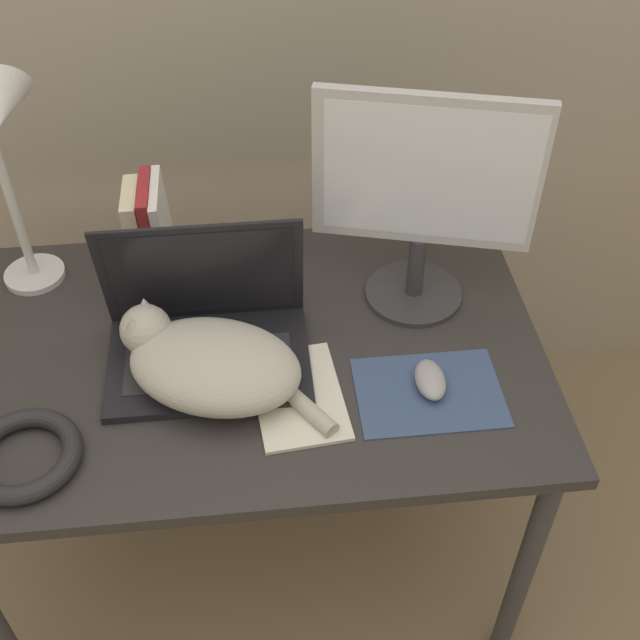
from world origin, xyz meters
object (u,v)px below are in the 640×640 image
Objects in this scene: cat at (209,363)px; notepad at (298,395)px; laptop at (207,335)px; computer_mouse at (430,380)px; cable_coil at (24,455)px; external_monitor at (424,194)px; webcam at (286,235)px; desk_lamp at (8,146)px; book_row at (149,232)px.

notepad is at bearing -16.22° from cat.
laptop reaches higher than computer_mouse.
cable_coil is (-0.32, -0.23, -0.03)m from laptop.
laptop reaches higher than notepad.
cable_coil is (-0.33, -0.15, -0.04)m from cat.
cable_coil is at bearing -154.66° from external_monitor.
webcam is (-0.26, 0.18, -0.22)m from external_monitor.
cat is 0.36m from cable_coil.
external_monitor is 0.45m from notepad.
computer_mouse is 0.91m from desk_lamp.
computer_mouse is at bearing -94.16° from external_monitor.
laptop is 0.51m from desk_lamp.
notepad is at bearing -91.36° from webcam.
external_monitor is (0.44, 0.13, 0.21)m from laptop.
computer_mouse is (0.42, -0.13, -0.03)m from laptop.
laptop is at bearing 35.70° from cable_coil.
desk_lamp is (-0.78, 0.12, 0.08)m from external_monitor.
cable_coil is (-0.76, -0.36, -0.24)m from external_monitor.
cable_coil is at bearing -155.91° from cat.
book_row is at bearing 67.59° from cable_coil.
cable_coil is (-0.21, -0.50, -0.09)m from book_row.
cable_coil reaches higher than notepad.
cat is 5.86× the size of webcam.
notepad is (0.17, -0.13, -0.05)m from laptop.
notepad is (-0.27, -0.26, -0.26)m from external_monitor.
laptop reaches higher than cat.
webcam is (0.18, 0.31, -0.01)m from laptop.
external_monitor reaches higher than book_row.
external_monitor is at bearing 85.84° from computer_mouse.
book_row is at bearing 142.92° from computer_mouse.
computer_mouse is (0.41, -0.05, -0.04)m from cat.
desk_lamp is at bearing -173.09° from webcam.
computer_mouse is at bearing -37.08° from book_row.
notepad is at bearing -36.65° from desk_lamp.
book_row is 1.11× the size of cable_coil.
desk_lamp is 7.26× the size of webcam.
book_row is at bearing -171.99° from webcam.
desk_lamp is (-0.34, 0.25, 0.29)m from laptop.
computer_mouse is at bearing -17.81° from laptop.
webcam is (0.50, 0.54, 0.03)m from cable_coil.
notepad is at bearing -38.57° from laptop.
computer_mouse is 1.45× the size of webcam.
cat is 0.87× the size of external_monitor.
notepad is (0.51, -0.38, -0.34)m from desk_lamp.
laptop is 0.83× the size of external_monitor.
cat is 0.42m from computer_mouse.
external_monitor is at bearing 16.32° from laptop.
cat reaches higher than webcam.
cat is at bearing -71.32° from book_row.
cat reaches higher than notepad.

